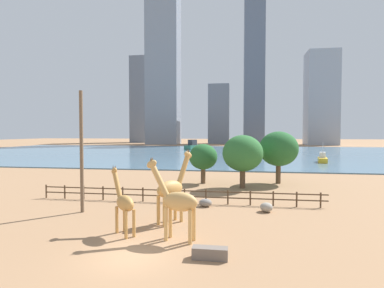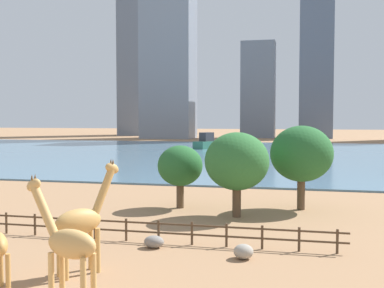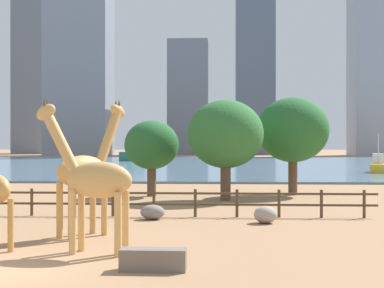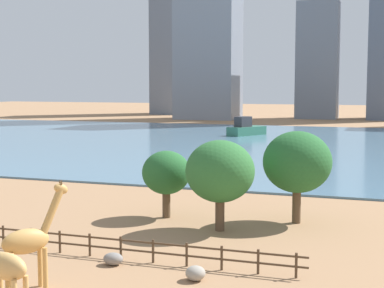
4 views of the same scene
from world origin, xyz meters
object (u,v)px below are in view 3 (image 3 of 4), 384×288
object	(u,v)px
boat_ferry	(138,154)
giraffe_young	(93,179)
boulder_by_pole	(265,215)
giraffe_companion	(86,171)
feeding_trough	(153,260)
tree_right_tall	(226,134)
boulder_near_fence	(152,212)
boat_sailboat	(378,166)
tree_left_large	(293,130)
tree_center_broad	(152,145)

from	to	relation	value
boat_ferry	giraffe_young	bearing A→B (deg)	-144.32
boulder_by_pole	boat_ferry	xyz separation A→B (m)	(-17.72, 81.75, 1.04)
giraffe_companion	feeding_trough	size ratio (longest dim) A/B	2.88
boulder_by_pole	tree_right_tall	xyz separation A→B (m)	(-1.72, 10.10, 3.61)
boulder_near_fence	boat_sailboat	xyz separation A→B (m)	(20.19, 39.53, 0.58)
giraffe_young	feeding_trough	bearing A→B (deg)	145.47
tree_right_tall	tree_left_large	bearing A→B (deg)	40.84
boulder_near_fence	tree_center_broad	world-z (taller)	tree_center_broad
boulder_by_pole	tree_left_large	distance (m)	14.79
tree_right_tall	boat_ferry	size ratio (longest dim) A/B	0.71
boulder_by_pole	boat_sailboat	distance (m)	43.23
boat_sailboat	boat_ferry	bearing A→B (deg)	-129.09
tree_right_tall	boat_ferry	xyz separation A→B (m)	(-16.00, 71.64, -2.57)
giraffe_young	boulder_by_pole	xyz separation A→B (m)	(5.87, 7.28, -1.96)
giraffe_companion	tree_center_broad	distance (m)	16.53
tree_right_tall	giraffe_young	bearing A→B (deg)	-103.42
feeding_trough	tree_left_large	size ratio (longest dim) A/B	0.28
boulder_near_fence	giraffe_companion	bearing A→B (deg)	-110.83
giraffe_companion	tree_left_large	distance (m)	20.44
boulder_near_fence	boat_ferry	distance (m)	81.79
tree_center_broad	boat_sailboat	size ratio (longest dim) A/B	0.99
giraffe_companion	tree_left_large	size ratio (longest dim) A/B	0.80
boat_ferry	boat_sailboat	xyz separation A→B (m)	(32.88, -41.26, -0.50)
boulder_near_fence	boulder_by_pole	bearing A→B (deg)	-10.72
giraffe_young	feeding_trough	xyz separation A→B (m)	(2.18, -2.35, -2.03)
tree_right_tall	tree_center_broad	bearing A→B (deg)	152.97
boulder_by_pole	tree_center_broad	size ratio (longest dim) A/B	0.20
tree_left_large	giraffe_companion	bearing A→B (deg)	-118.32
boulder_by_pole	feeding_trough	size ratio (longest dim) A/B	0.56
boulder_by_pole	boulder_near_fence	bearing A→B (deg)	169.28
boat_ferry	boat_sailboat	distance (m)	52.76
tree_left_large	tree_right_tall	bearing A→B (deg)	-139.16
boat_sailboat	tree_right_tall	bearing A→B (deg)	-16.69
giraffe_companion	boat_sailboat	xyz separation A→B (m)	(22.05, 44.42, -1.52)
giraffe_young	tree_left_large	world-z (taller)	tree_left_large
boulder_by_pole	boat_sailboat	world-z (taller)	boat_sailboat
tree_right_tall	giraffe_companion	bearing A→B (deg)	-110.22
tree_center_broad	boat_ferry	bearing A→B (deg)	99.18
tree_right_tall	boulder_near_fence	bearing A→B (deg)	-109.89
feeding_trough	tree_center_broad	size ratio (longest dim) A/B	0.36
feeding_trough	tree_left_large	xyz separation A→B (m)	(6.46, 23.61, 4.02)
tree_left_large	giraffe_young	bearing A→B (deg)	-112.10
tree_center_broad	tree_right_tall	xyz separation A→B (m)	(4.82, -2.46, 0.68)
boulder_near_fence	tree_center_broad	bearing A→B (deg)	97.39
boulder_near_fence	tree_right_tall	bearing A→B (deg)	70.11
giraffe_young	tree_right_tall	size ratio (longest dim) A/B	0.81
feeding_trough	boat_ferry	distance (m)	92.45
boulder_by_pole	tree_right_tall	size ratio (longest dim) A/B	0.16
giraffe_young	boat_sailboat	size ratio (longest dim) A/B	0.98
giraffe_young	feeding_trough	distance (m)	3.79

